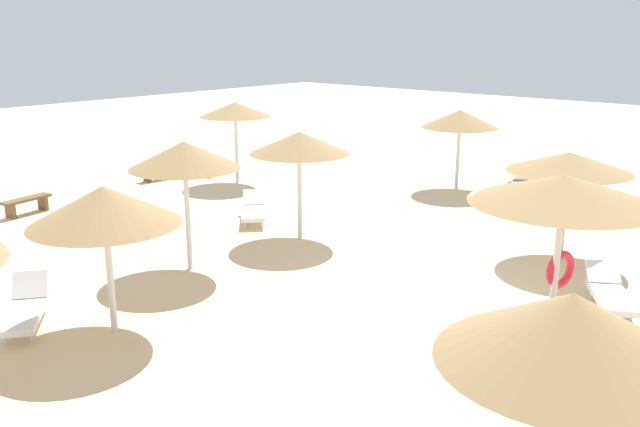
# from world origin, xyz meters

# --- Properties ---
(ground_plane) EXTENTS (80.00, 80.00, 0.00)m
(ground_plane) POSITION_xyz_m (0.00, 0.00, 0.00)
(ground_plane) COLOR beige
(parasol_0) EXTENTS (2.57, 2.57, 2.71)m
(parasol_0) POSITION_xyz_m (8.72, 4.44, 2.40)
(parasol_0) COLOR silver
(parasol_0) RESTS_ON ground
(parasol_1) EXTENTS (3.19, 3.19, 2.95)m
(parasol_1) POSITION_xyz_m (-0.25, -2.68, 2.67)
(parasol_1) COLOR silver
(parasol_1) RESTS_ON ground
(parasol_2) EXTENTS (2.65, 2.65, 2.71)m
(parasol_2) POSITION_xyz_m (-5.26, 3.37, 2.36)
(parasol_2) COLOR silver
(parasol_2) RESTS_ON ground
(parasol_3) EXTENTS (2.50, 2.50, 2.85)m
(parasol_3) POSITION_xyz_m (4.53, 10.84, 2.58)
(parasol_3) COLOR silver
(parasol_3) RESTS_ON ground
(parasol_4) EXTENTS (2.56, 2.56, 2.80)m
(parasol_4) POSITION_xyz_m (1.13, 4.67, 2.51)
(parasol_4) COLOR silver
(parasol_4) RESTS_ON ground
(parasol_5) EXTENTS (2.84, 2.84, 2.57)m
(parasol_5) POSITION_xyz_m (4.04, -1.11, 2.33)
(parasol_5) COLOR silver
(parasol_5) RESTS_ON ground
(parasol_6) EXTENTS (2.47, 2.47, 2.94)m
(parasol_6) POSITION_xyz_m (-2.25, 4.98, 2.63)
(parasol_6) COLOR silver
(parasol_6) RESTS_ON ground
(parasol_7) EXTENTS (2.52, 2.52, 2.98)m
(parasol_7) POSITION_xyz_m (-5.46, -4.85, 2.62)
(parasol_7) COLOR silver
(parasol_7) RESTS_ON ground
(lounger_0) EXTENTS (1.95, 1.56, 0.66)m
(lounger_0) POSITION_xyz_m (10.43, 2.93, 0.31)
(lounger_0) COLOR white
(lounger_0) RESTS_ON ground
(lounger_1) EXTENTS (1.95, 1.54, 0.70)m
(lounger_1) POSITION_xyz_m (1.75, -3.02, 0.32)
(lounger_1) COLOR white
(lounger_1) RESTS_ON ground
(lounger_2) EXTENTS (1.62, 1.87, 0.79)m
(lounger_2) POSITION_xyz_m (-6.21, 4.81, 0.32)
(lounger_2) COLOR white
(lounger_2) RESTS_ON ground
(lounger_3) EXTENTS (1.75, 1.80, 0.76)m
(lounger_3) POSITION_xyz_m (4.29, 12.99, 0.32)
(lounger_3) COLOR white
(lounger_3) RESTS_ON ground
(lounger_4) EXTENTS (1.78, 1.79, 0.72)m
(lounger_4) POSITION_xyz_m (1.49, 6.81, 0.32)
(lounger_4) COLOR white
(lounger_4) RESTS_ON ground
(bench_0) EXTENTS (1.53, 0.51, 0.49)m
(bench_0) POSITION_xyz_m (3.04, 13.31, 0.35)
(bench_0) COLOR brown
(bench_0) RESTS_ON ground
(bench_1) EXTENTS (1.55, 0.65, 0.49)m
(bench_1) POSITION_xyz_m (-2.42, 12.38, 0.35)
(bench_1) COLOR brown
(bench_1) RESTS_ON ground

